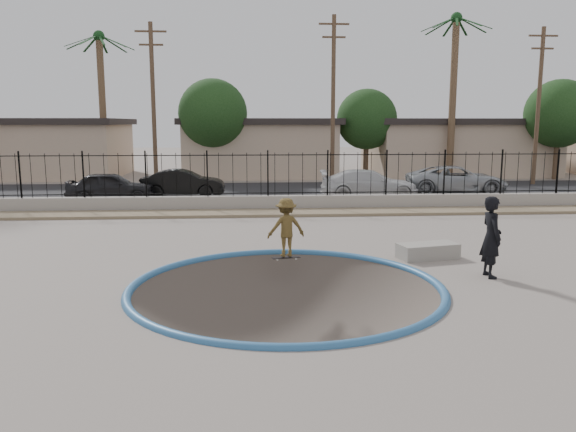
{
  "coord_description": "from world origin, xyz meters",
  "views": [
    {
      "loc": [
        -0.8,
        -12.96,
        3.6
      ],
      "look_at": [
        0.25,
        2.0,
        1.11
      ],
      "focal_mm": 35.0,
      "sensor_mm": 36.0,
      "label": 1
    }
  ],
  "objects_px": {
    "skater": "(286,231)",
    "car_b": "(183,183)",
    "car_c": "(369,184)",
    "videographer": "(491,237)",
    "car_a": "(111,186)",
    "skateboard": "(286,258)",
    "concrete_ledge": "(428,251)",
    "car_d": "(457,180)"
  },
  "relations": [
    {
      "from": "skater",
      "to": "car_b",
      "type": "height_order",
      "value": "skater"
    },
    {
      "from": "skater",
      "to": "car_c",
      "type": "bearing_deg",
      "value": -123.69
    },
    {
      "from": "skater",
      "to": "car_b",
      "type": "relative_size",
      "value": 0.39
    },
    {
      "from": "videographer",
      "to": "car_a",
      "type": "distance_m",
      "value": 18.35
    },
    {
      "from": "skateboard",
      "to": "car_a",
      "type": "relative_size",
      "value": 0.2
    },
    {
      "from": "skater",
      "to": "videographer",
      "type": "bearing_deg",
      "value": 144.77
    },
    {
      "from": "concrete_ledge",
      "to": "videographer",
      "type": "bearing_deg",
      "value": -65.81
    },
    {
      "from": "skateboard",
      "to": "car_b",
      "type": "height_order",
      "value": "car_b"
    },
    {
      "from": "videographer",
      "to": "car_b",
      "type": "height_order",
      "value": "videographer"
    },
    {
      "from": "concrete_ledge",
      "to": "car_b",
      "type": "distance_m",
      "value": 15.47
    },
    {
      "from": "car_a",
      "to": "car_d",
      "type": "xyz_separation_m",
      "value": [
        17.03,
        1.6,
        0.03
      ]
    },
    {
      "from": "concrete_ledge",
      "to": "car_c",
      "type": "distance_m",
      "value": 12.1
    },
    {
      "from": "skateboard",
      "to": "car_d",
      "type": "distance_m",
      "value": 16.54
    },
    {
      "from": "car_c",
      "to": "car_d",
      "type": "height_order",
      "value": "car_d"
    },
    {
      "from": "car_c",
      "to": "car_d",
      "type": "relative_size",
      "value": 0.92
    },
    {
      "from": "car_b",
      "to": "car_d",
      "type": "bearing_deg",
      "value": -87.77
    },
    {
      "from": "skater",
      "to": "car_d",
      "type": "relative_size",
      "value": 0.31
    },
    {
      "from": "car_c",
      "to": "car_d",
      "type": "bearing_deg",
      "value": -68.84
    },
    {
      "from": "skater",
      "to": "car_d",
      "type": "height_order",
      "value": "skater"
    },
    {
      "from": "skater",
      "to": "car_a",
      "type": "relative_size",
      "value": 0.39
    },
    {
      "from": "car_c",
      "to": "skater",
      "type": "bearing_deg",
      "value": 162.52
    },
    {
      "from": "videographer",
      "to": "car_a",
      "type": "bearing_deg",
      "value": 40.22
    },
    {
      "from": "skater",
      "to": "car_b",
      "type": "distance_m",
      "value": 13.77
    },
    {
      "from": "skater",
      "to": "skateboard",
      "type": "relative_size",
      "value": 2.01
    },
    {
      "from": "skateboard",
      "to": "videographer",
      "type": "xyz_separation_m",
      "value": [
        4.69,
        -2.04,
        0.91
      ]
    },
    {
      "from": "car_c",
      "to": "videographer",
      "type": "bearing_deg",
      "value": -176.01
    },
    {
      "from": "videographer",
      "to": "car_c",
      "type": "xyz_separation_m",
      "value": [
        0.11,
        13.98,
        -0.25
      ]
    },
    {
      "from": "videographer",
      "to": "car_c",
      "type": "bearing_deg",
      "value": -1.3
    },
    {
      "from": "car_c",
      "to": "concrete_ledge",
      "type": "bearing_deg",
      "value": 179.8
    },
    {
      "from": "car_b",
      "to": "car_c",
      "type": "distance_m",
      "value": 9.07
    },
    {
      "from": "skateboard",
      "to": "car_d",
      "type": "bearing_deg",
      "value": 45.04
    },
    {
      "from": "concrete_ledge",
      "to": "car_d",
      "type": "relative_size",
      "value": 0.31
    },
    {
      "from": "car_b",
      "to": "car_d",
      "type": "distance_m",
      "value": 13.87
    },
    {
      "from": "concrete_ledge",
      "to": "skater",
      "type": "bearing_deg",
      "value": 178.4
    },
    {
      "from": "skater",
      "to": "concrete_ledge",
      "type": "relative_size",
      "value": 0.97
    },
    {
      "from": "videographer",
      "to": "car_a",
      "type": "height_order",
      "value": "videographer"
    },
    {
      "from": "skater",
      "to": "skateboard",
      "type": "xyz_separation_m",
      "value": [
        -0.0,
        -0.0,
        -0.72
      ]
    },
    {
      "from": "concrete_ledge",
      "to": "car_c",
      "type": "height_order",
      "value": "car_c"
    },
    {
      "from": "videographer",
      "to": "car_b",
      "type": "xyz_separation_m",
      "value": [
        -8.88,
        15.15,
        -0.27
      ]
    },
    {
      "from": "car_a",
      "to": "car_d",
      "type": "distance_m",
      "value": 17.11
    },
    {
      "from": "skateboard",
      "to": "videographer",
      "type": "height_order",
      "value": "videographer"
    },
    {
      "from": "car_c",
      "to": "car_d",
      "type": "xyz_separation_m",
      "value": [
        4.87,
        1.46,
        0.03
      ]
    }
  ]
}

